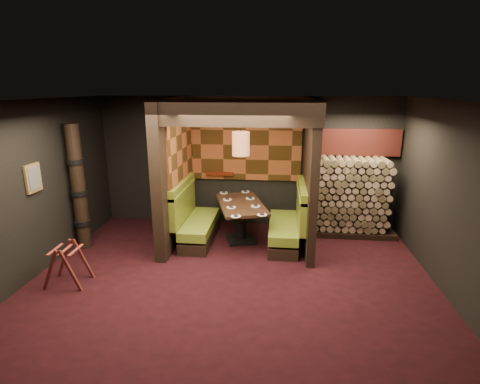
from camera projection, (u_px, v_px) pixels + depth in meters
name	position (u px, v px, depth m)	size (l,w,h in m)	color
floor	(231.00, 283.00, 6.02)	(6.50, 5.50, 0.02)	black
ceiling	(230.00, 100.00, 5.24)	(6.50, 5.50, 0.02)	black
wall_back	(247.00, 162.00, 8.27)	(6.50, 0.02, 2.85)	black
wall_front	(185.00, 296.00, 2.99)	(6.50, 0.02, 2.85)	black
wall_left	(28.00, 191.00, 5.97)	(0.02, 5.50, 2.85)	black
wall_right	(459.00, 205.00, 5.29)	(0.02, 5.50, 2.85)	black
partition_left	(174.00, 172.00, 7.35)	(0.20, 2.20, 2.85)	black
partition_right	(310.00, 174.00, 7.12)	(0.15, 2.10, 2.85)	black
header_beam	(234.00, 113.00, 5.97)	(2.85, 0.18, 0.44)	black
tapa_back_panel	(246.00, 145.00, 8.12)	(2.40, 0.06, 1.55)	brown
tapa_side_panel	(181.00, 149.00, 7.39)	(0.04, 1.85, 1.45)	brown
lacquer_shelf	(220.00, 174.00, 8.29)	(0.60, 0.12, 0.07)	#59190B
booth_bench_left	(195.00, 221.00, 7.58)	(0.68, 1.60, 1.14)	black
booth_bench_right	(289.00, 225.00, 7.39)	(0.68, 1.60, 1.14)	black
dining_table	(241.00, 214.00, 7.50)	(1.23, 1.70, 0.81)	black
place_settings	(241.00, 202.00, 7.43)	(1.09, 1.82, 0.03)	white
pendant_lamp	(241.00, 144.00, 7.06)	(0.33, 0.33, 1.08)	#A46338
framed_picture	(33.00, 178.00, 6.01)	(0.05, 0.36, 0.46)	olive
luggage_rack	(67.00, 263.00, 5.90)	(0.68, 0.49, 0.72)	#4F1B17
totem_column	(79.00, 188.00, 7.06)	(0.31, 0.31, 2.40)	black
firewood_stack	(354.00, 197.00, 7.80)	(1.73, 0.70, 1.64)	black
mosaic_header	(356.00, 142.00, 7.82)	(1.83, 0.10, 0.56)	maroon
bay_front_post	(314.00, 172.00, 7.36)	(0.08, 0.08, 2.85)	black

